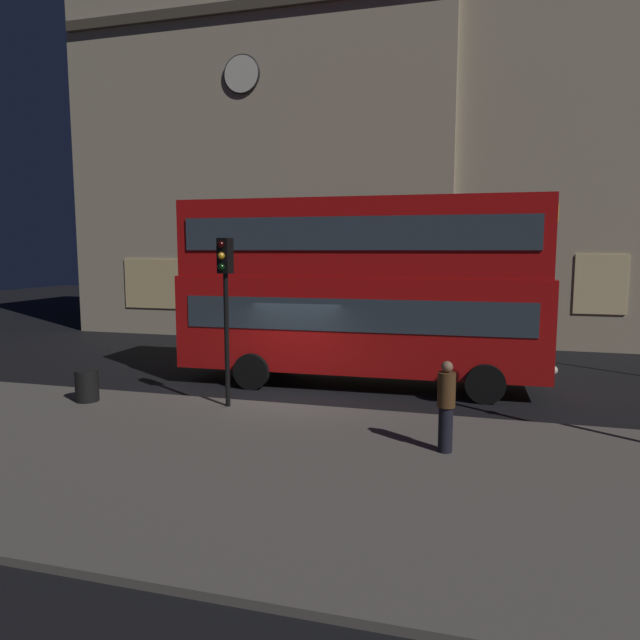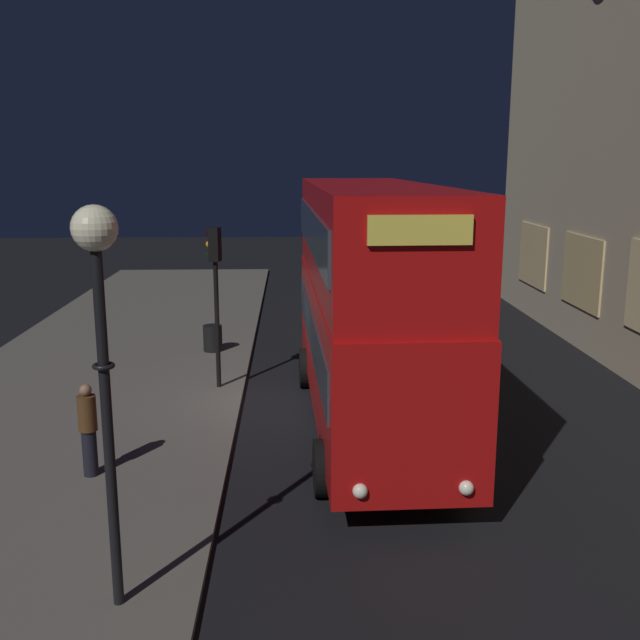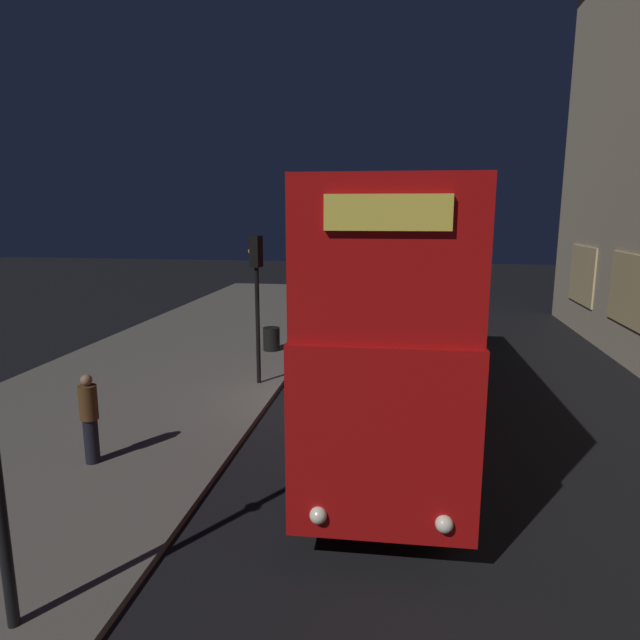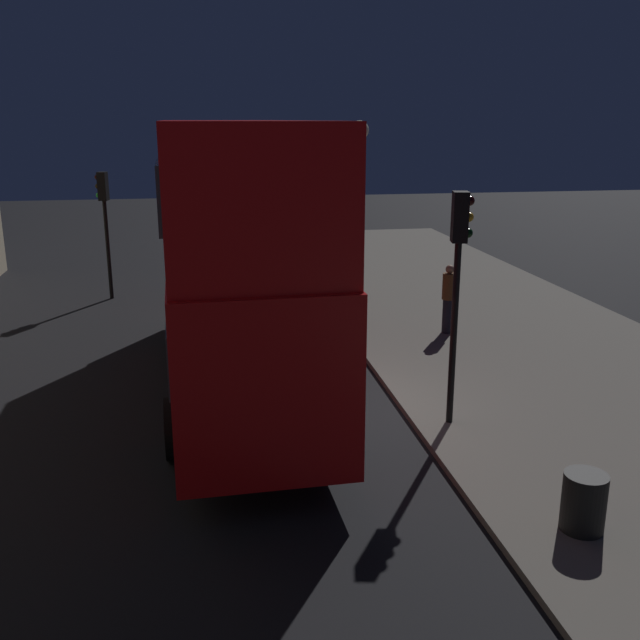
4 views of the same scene
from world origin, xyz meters
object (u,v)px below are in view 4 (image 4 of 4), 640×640
Objects in this scene: pedestrian at (448,298)px; litter_bin at (584,502)px; double_decker_bus at (234,246)px; street_lamp at (359,162)px; traffic_light_near_kerb at (459,261)px; traffic_light_far_side at (104,209)px.

litter_bin is (-9.08, 1.33, -0.52)m from pedestrian.
double_decker_bus is 2.03× the size of street_lamp.
traffic_light_near_kerb is at bearing -126.60° from double_decker_bus.
double_decker_bus is 8.15m from street_lamp.
traffic_light_far_side is at bearing -165.69° from pedestrian.
street_lamp is 6.55× the size of litter_bin.
traffic_light_near_kerb is 6.07m from pedestrian.
traffic_light_far_side is 10.82m from pedestrian.
street_lamp is at bearing 0.53° from litter_bin.
traffic_light_far_side is 0.74× the size of street_lamp.
pedestrian is (2.84, -5.53, -1.98)m from double_decker_bus.
street_lamp is (-1.63, -7.54, 1.39)m from traffic_light_far_side.
traffic_light_near_kerb reaches higher than litter_bin.
litter_bin is at bearing -51.46° from pedestrian.
double_decker_bus is at bearing 149.66° from street_lamp.
traffic_light_far_side reaches higher than litter_bin.
traffic_light_far_side is (11.16, 7.14, -0.28)m from traffic_light_near_kerb.
litter_bin is at bearing -160.29° from traffic_light_near_kerb.
traffic_light_near_kerb is at bearing -62.05° from pedestrian.
litter_bin is (-6.24, -4.19, -2.50)m from double_decker_bus.
traffic_light_near_kerb is 13.25m from traffic_light_far_side.
double_decker_bus reaches higher than traffic_light_near_kerb.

